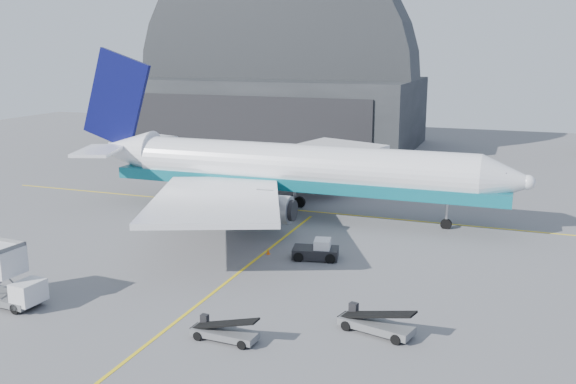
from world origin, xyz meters
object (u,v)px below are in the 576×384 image
at_px(airliner, 284,169).
at_px(belt_loader_a, 224,332).
at_px(pushback_tug, 317,251).
at_px(catering_truck, 1,275).
at_px(belt_loader_b, 375,324).

relative_size(airliner, belt_loader_a, 11.23).
bearing_deg(pushback_tug, catering_truck, -147.88).
xyz_separation_m(airliner, catering_truck, (-9.76, -29.93, -2.83)).
xyz_separation_m(airliner, belt_loader_b, (15.68, -25.58, -4.33)).
distance_m(catering_truck, belt_loader_b, 25.85).
relative_size(catering_truck, pushback_tug, 1.48).
bearing_deg(airliner, catering_truck, -108.06).
bearing_deg(belt_loader_b, pushback_tug, 136.53).
bearing_deg(belt_loader_a, catering_truck, -176.56).
height_order(airliner, belt_loader_a, airliner).
distance_m(catering_truck, pushback_tug, 24.41).
distance_m(airliner, catering_truck, 31.61).
bearing_deg(belt_loader_b, belt_loader_a, -139.13).
height_order(catering_truck, pushback_tug, catering_truck).
xyz_separation_m(airliner, pushback_tug, (7.88, -13.12, -4.26)).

